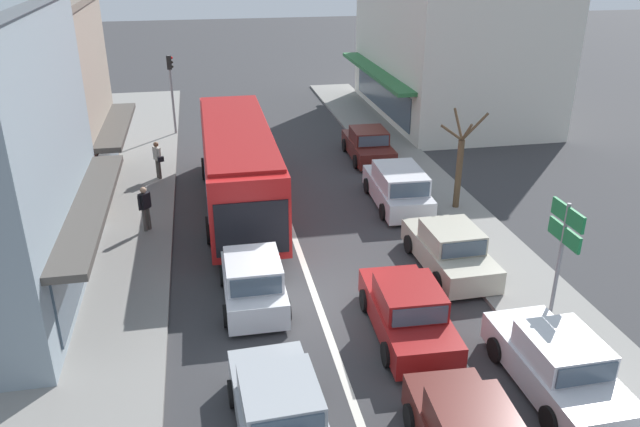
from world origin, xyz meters
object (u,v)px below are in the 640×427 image
parked_sedan_kerb_rear (368,145)px  sedan_queue_gap_filler (280,414)px  hatchback_behind_bus_near (253,281)px  parked_wagon_kerb_third (398,187)px  parked_sedan_kerb_front (557,366)px  traffic_light_downstreet (171,82)px  pedestrian_browsing_midblock (145,206)px  parked_sedan_kerb_second (450,250)px  sedan_adjacent_lane_lead (408,312)px  pedestrian_with_handbag_near (158,158)px  city_bus (238,161)px  directional_road_sign (564,236)px  street_tree_right (460,165)px

parked_sedan_kerb_rear → sedan_queue_gap_filler: bearing=-110.7°
hatchback_behind_bus_near → parked_wagon_kerb_third: size_ratio=0.81×
hatchback_behind_bus_near → parked_sedan_kerb_front: hatchback_behind_bus_near is taller
parked_wagon_kerb_third → parked_sedan_kerb_rear: parked_wagon_kerb_third is taller
traffic_light_downstreet → pedestrian_browsing_midblock: bearing=-93.7°
sedan_queue_gap_filler → traffic_light_downstreet: bearing=96.3°
parked_sedan_kerb_second → pedestrian_browsing_midblock: bearing=154.9°
parked_sedan_kerb_front → parked_sedan_kerb_second: size_ratio=1.00×
sedan_adjacent_lane_lead → traffic_light_downstreet: bearing=107.8°
sedan_queue_gap_filler → sedan_adjacent_lane_lead: size_ratio=1.00×
pedestrian_with_handbag_near → pedestrian_browsing_midblock: same height
pedestrian_with_handbag_near → pedestrian_browsing_midblock: bearing=-92.2°
city_bus → directional_road_sign: bearing=-52.2°
hatchback_behind_bus_near → parked_sedan_kerb_front: size_ratio=0.88×
parked_sedan_kerb_rear → traffic_light_downstreet: size_ratio=1.01×
sedan_queue_gap_filler → pedestrian_browsing_midblock: size_ratio=2.62×
sedan_adjacent_lane_lead → traffic_light_downstreet: traffic_light_downstreet is taller
sedan_adjacent_lane_lead → street_tree_right: bearing=59.4°
hatchback_behind_bus_near → sedan_adjacent_lane_lead: 4.47m
parked_sedan_kerb_second → parked_sedan_kerb_rear: bearing=88.5°
traffic_light_downstreet → pedestrian_with_handbag_near: (-0.58, -6.83, -1.79)m
pedestrian_browsing_midblock → city_bus: bearing=27.6°
traffic_light_downstreet → pedestrian_with_handbag_near: traffic_light_downstreet is taller
city_bus → directional_road_sign: directional_road_sign is taller
parked_sedan_kerb_front → traffic_light_downstreet: size_ratio=1.01×
sedan_adjacent_lane_lead → parked_sedan_kerb_rear: size_ratio=1.00×
city_bus → parked_sedan_kerb_rear: size_ratio=2.56×
parked_sedan_kerb_rear → traffic_light_downstreet: (-9.04, 5.61, 2.19)m
sedan_adjacent_lane_lead → directional_road_sign: 4.43m
parked_sedan_kerb_rear → street_tree_right: 6.86m
parked_sedan_kerb_rear → street_tree_right: (1.77, -6.53, 1.15)m
traffic_light_downstreet → directional_road_sign: traffic_light_downstreet is taller
city_bus → pedestrian_browsing_midblock: 3.93m
parked_sedan_kerb_rear → pedestrian_browsing_midblock: size_ratio=2.60×
parked_sedan_kerb_second → parked_wagon_kerb_third: parked_wagon_kerb_third is taller
parked_sedan_kerb_second → pedestrian_with_handbag_near: 13.48m
sedan_adjacent_lane_lead → street_tree_right: street_tree_right is taller
directional_road_sign → pedestrian_browsing_midblock: bearing=143.9°
pedestrian_browsing_midblock → street_tree_right: bearing=-0.3°
hatchback_behind_bus_near → parked_sedan_kerb_rear: (6.56, 11.82, -0.05)m
parked_sedan_kerb_rear → sedan_adjacent_lane_lead: bearing=-100.9°
street_tree_right → city_bus: bearing=167.4°
sedan_adjacent_lane_lead → parked_sedan_kerb_front: same height
city_bus → parked_sedan_kerb_front: 13.82m
pedestrian_browsing_midblock → sedan_adjacent_lane_lead: bearing=-47.0°
parked_sedan_kerb_second → traffic_light_downstreet: size_ratio=1.01×
traffic_light_downstreet → parked_sedan_kerb_second: bearing=-62.1°
sedan_queue_gap_filler → parked_wagon_kerb_third: parked_wagon_kerb_third is taller
parked_sedan_kerb_rear → directional_road_sign: (1.19, -14.50, 2.04)m
traffic_light_downstreet → pedestrian_browsing_midblock: 12.25m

